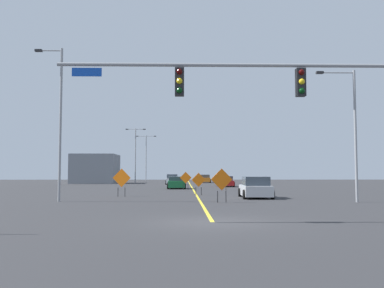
% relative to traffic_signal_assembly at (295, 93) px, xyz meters
% --- Properties ---
extents(ground, '(181.91, 181.91, 0.00)m').
position_rel_traffic_signal_assembly_xyz_m(ground, '(-3.08, 0.01, -4.77)').
color(ground, '#2D2D30').
extents(road_centre_stripe, '(0.16, 101.06, 0.01)m').
position_rel_traffic_signal_assembly_xyz_m(road_centre_stripe, '(-3.08, 50.54, -4.77)').
color(road_centre_stripe, yellow).
rests_on(road_centre_stripe, ground).
extents(traffic_signal_assembly, '(13.68, 0.44, 6.40)m').
position_rel_traffic_signal_assembly_xyz_m(traffic_signal_assembly, '(0.00, 0.00, 0.00)').
color(traffic_signal_assembly, gray).
rests_on(traffic_signal_assembly, ground).
extents(street_lamp_far_left, '(1.76, 0.24, 9.65)m').
position_rel_traffic_signal_assembly_xyz_m(street_lamp_far_left, '(-11.94, 11.21, 0.47)').
color(street_lamp_far_left, gray).
rests_on(street_lamp_far_left, ground).
extents(street_lamp_near_left, '(2.44, 0.24, 8.11)m').
position_rel_traffic_signal_assembly_xyz_m(street_lamp_near_left, '(6.21, 10.30, -0.24)').
color(street_lamp_near_left, gray).
rests_on(street_lamp_near_left, ground).
extents(street_lamp_near_right, '(3.95, 0.24, 9.11)m').
position_rel_traffic_signal_assembly_xyz_m(street_lamp_near_right, '(-11.46, 69.90, 0.59)').
color(street_lamp_near_right, gray).
rests_on(street_lamp_near_right, ground).
extents(street_lamp_mid_left, '(3.36, 0.24, 9.18)m').
position_rel_traffic_signal_assembly_xyz_m(street_lamp_mid_left, '(-12.12, 56.76, 0.58)').
color(street_lamp_mid_left, gray).
rests_on(street_lamp_mid_left, ground).
extents(construction_sign_median_far, '(1.32, 0.20, 2.04)m').
position_rel_traffic_signal_assembly_xyz_m(construction_sign_median_far, '(-1.82, 10.28, -3.48)').
color(construction_sign_median_far, orange).
rests_on(construction_sign_median_far, ground).
extents(construction_sign_right_shoulder, '(1.38, 0.30, 2.09)m').
position_rel_traffic_signal_assembly_xyz_m(construction_sign_right_shoulder, '(-8.75, 16.67, -3.46)').
color(construction_sign_right_shoulder, orange).
rests_on(construction_sign_right_shoulder, ground).
extents(construction_sign_left_lane, '(1.12, 0.19, 1.78)m').
position_rel_traffic_signal_assembly_xyz_m(construction_sign_left_lane, '(-2.92, 18.59, -3.66)').
color(construction_sign_left_lane, orange).
rests_on(construction_sign_left_lane, ground).
extents(construction_sign_median_near, '(1.08, 0.27, 1.81)m').
position_rel_traffic_signal_assembly_xyz_m(construction_sign_median_near, '(0.02, 28.29, -3.62)').
color(construction_sign_median_near, orange).
rests_on(construction_sign_median_near, ground).
extents(construction_sign_left_shoulder, '(1.21, 0.14, 1.86)m').
position_rel_traffic_signal_assembly_xyz_m(construction_sign_left_shoulder, '(-3.87, 28.95, -3.61)').
color(construction_sign_left_shoulder, orange).
rests_on(construction_sign_left_shoulder, ground).
extents(car_silver_approaching, '(2.21, 4.61, 1.51)m').
position_rel_traffic_signal_assembly_xyz_m(car_silver_approaching, '(0.99, 14.86, -4.06)').
color(car_silver_approaching, '#B7BABF').
rests_on(car_silver_approaching, ground).
extents(car_orange_mid, '(2.28, 4.42, 1.40)m').
position_rel_traffic_signal_assembly_xyz_m(car_orange_mid, '(-0.36, 59.90, -4.11)').
color(car_orange_mid, orange).
rests_on(car_orange_mid, ground).
extents(car_red_passing, '(1.97, 4.26, 1.33)m').
position_rel_traffic_signal_assembly_xyz_m(car_red_passing, '(1.24, 38.84, -4.15)').
color(car_red_passing, red).
rests_on(car_red_passing, ground).
extents(car_green_distant, '(2.16, 4.41, 1.34)m').
position_rel_traffic_signal_assembly_xyz_m(car_green_distant, '(-4.92, 32.34, -4.13)').
color(car_green_distant, '#196B38').
rests_on(car_green_distant, ground).
extents(car_white_far, '(2.00, 4.40, 1.51)m').
position_rel_traffic_signal_assembly_xyz_m(car_white_far, '(-5.78, 49.62, -4.08)').
color(car_white_far, white).
rests_on(car_white_far, ground).
extents(roadside_building_west, '(7.00, 7.59, 4.73)m').
position_rel_traffic_signal_assembly_xyz_m(roadside_building_west, '(-18.53, 55.62, -2.40)').
color(roadside_building_west, gray).
rests_on(roadside_building_west, ground).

